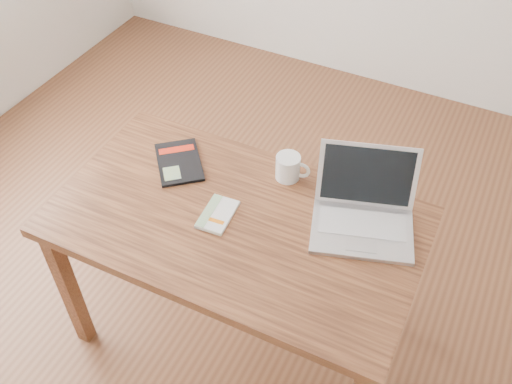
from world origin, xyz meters
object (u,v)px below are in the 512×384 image
at_px(white_guidebook, 218,214).
at_px(laptop, 364,211).
at_px(black_guidebook, 179,162).
at_px(coffee_mug, 289,167).
at_px(desk, 236,235).

height_order(white_guidebook, laptop, laptop).
height_order(black_guidebook, coffee_mug, coffee_mug).
relative_size(black_guidebook, laptop, 0.68).
xyz_separation_m(desk, laptop, (0.40, 0.19, 0.14)).
distance_m(desk, black_guidebook, 0.38).
bearing_deg(white_guidebook, laptop, 19.28).
bearing_deg(black_guidebook, desk, -65.23).
relative_size(white_guidebook, black_guidebook, 0.60).
xyz_separation_m(desk, coffee_mug, (0.08, 0.28, 0.14)).
height_order(black_guidebook, laptop, laptop).
distance_m(white_guidebook, black_guidebook, 0.32).
xyz_separation_m(white_guidebook, laptop, (0.47, 0.21, 0.04)).
bearing_deg(desk, black_guidebook, 154.21).
distance_m(white_guidebook, laptop, 0.51).
xyz_separation_m(black_guidebook, coffee_mug, (0.41, 0.12, 0.05)).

